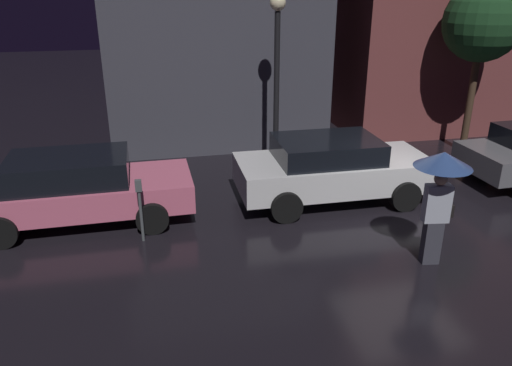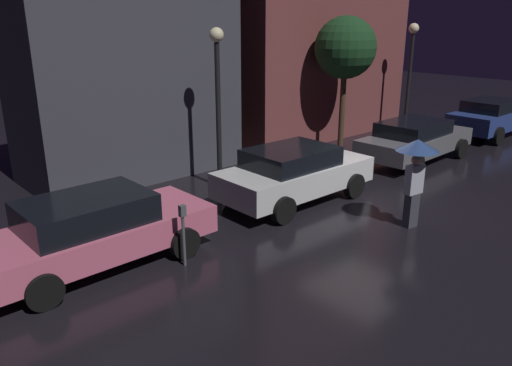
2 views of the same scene
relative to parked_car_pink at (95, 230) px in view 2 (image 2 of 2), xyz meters
name	(u,v)px [view 2 (image 2 of 2)]	position (x,y,z in m)	size (l,w,h in m)	color
ground_plane	(365,203)	(6.64, -1.44, -0.74)	(60.00, 60.00, 0.00)	black
building_facade_left	(126,67)	(3.58, 5.06, 2.47)	(6.26, 3.00, 6.43)	#3D3D47
parked_car_pink	(95,230)	(0.00, 0.00, 0.00)	(4.48, 1.96, 1.42)	#DB6684
parked_car_white	(294,173)	(5.42, -0.05, 0.02)	(4.29, 2.04, 1.44)	silver
parked_car_grey	(415,139)	(11.20, -0.04, -0.01)	(4.61, 2.04, 1.36)	slate
parked_car_blue	(491,117)	(16.71, -0.13, 0.05)	(4.19, 1.98, 1.48)	navy
pedestrian_with_umbrella	(416,161)	(6.19, -3.03, 0.82)	(0.95, 0.95, 2.06)	#383842
parking_meter	(183,229)	(1.24, -1.15, 0.03)	(0.12, 0.10, 1.25)	#4C5154
street_lamp_near	(218,84)	(4.69, 2.15, 2.15)	(0.38, 0.38, 4.35)	black
street_lamp_far	(411,61)	(14.47, 2.36, 2.20)	(0.39, 0.39, 4.37)	black
street_tree	(345,48)	(10.44, 2.46, 2.84)	(2.11, 2.11, 4.66)	#473323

